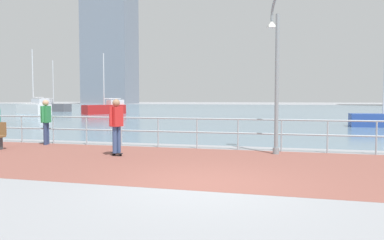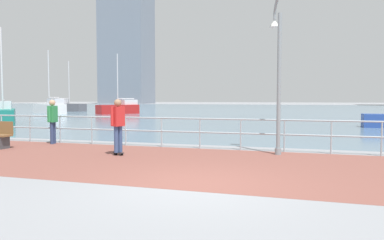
{
  "view_description": "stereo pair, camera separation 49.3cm",
  "coord_description": "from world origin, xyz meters",
  "px_view_note": "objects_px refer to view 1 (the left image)",
  "views": [
    {
      "loc": [
        1.59,
        -7.12,
        1.72
      ],
      "look_at": [
        -1.05,
        3.07,
        1.1
      ],
      "focal_mm": 34.79,
      "sensor_mm": 36.0,
      "label": 1
    },
    {
      "loc": [
        2.07,
        -6.99,
        1.72
      ],
      "look_at": [
        -1.05,
        3.07,
        1.1
      ],
      "focal_mm": 34.79,
      "sensor_mm": 36.0,
      "label": 2
    }
  ],
  "objects_px": {
    "lamppost": "(275,67)",
    "sailboat_red": "(34,108)",
    "sailboat_navy": "(106,108)",
    "sailboat_yellow": "(53,107)",
    "skateboarder": "(116,122)",
    "bystander": "(46,118)"
  },
  "relations": [
    {
      "from": "lamppost",
      "to": "sailboat_navy",
      "type": "xyz_separation_m",
      "value": [
        -18.87,
        25.03,
        -2.06
      ]
    },
    {
      "from": "bystander",
      "to": "sailboat_yellow",
      "type": "height_order",
      "value": "sailboat_yellow"
    },
    {
      "from": "lamppost",
      "to": "sailboat_navy",
      "type": "bearing_deg",
      "value": 127.01
    },
    {
      "from": "sailboat_red",
      "to": "sailboat_navy",
      "type": "bearing_deg",
      "value": 11.85
    },
    {
      "from": "sailboat_red",
      "to": "skateboarder",
      "type": "bearing_deg",
      "value": -48.64
    },
    {
      "from": "bystander",
      "to": "sailboat_yellow",
      "type": "relative_size",
      "value": 0.25
    },
    {
      "from": "sailboat_red",
      "to": "sailboat_navy",
      "type": "height_order",
      "value": "sailboat_red"
    },
    {
      "from": "sailboat_navy",
      "to": "sailboat_yellow",
      "type": "xyz_separation_m",
      "value": [
        -10.38,
        5.38,
        0.0
      ]
    },
    {
      "from": "bystander",
      "to": "sailboat_navy",
      "type": "relative_size",
      "value": 0.25
    },
    {
      "from": "sailboat_red",
      "to": "sailboat_navy",
      "type": "xyz_separation_m",
      "value": [
        7.77,
        1.63,
        -0.05
      ]
    },
    {
      "from": "skateboarder",
      "to": "sailboat_red",
      "type": "distance_m",
      "value": 33.45
    },
    {
      "from": "lamppost",
      "to": "sailboat_red",
      "type": "relative_size",
      "value": 0.69
    },
    {
      "from": "sailboat_navy",
      "to": "lamppost",
      "type": "bearing_deg",
      "value": -52.99
    },
    {
      "from": "bystander",
      "to": "sailboat_yellow",
      "type": "distance_m",
      "value": 36.89
    },
    {
      "from": "lamppost",
      "to": "sailboat_navy",
      "type": "distance_m",
      "value": 31.41
    },
    {
      "from": "sailboat_yellow",
      "to": "lamppost",
      "type": "bearing_deg",
      "value": -46.12
    },
    {
      "from": "bystander",
      "to": "sailboat_red",
      "type": "xyz_separation_m",
      "value": [
        -18.39,
        23.31,
        -0.3
      ]
    },
    {
      "from": "bystander",
      "to": "sailboat_navy",
      "type": "distance_m",
      "value": 27.11
    },
    {
      "from": "sailboat_navy",
      "to": "sailboat_red",
      "type": "bearing_deg",
      "value": -168.15
    },
    {
      "from": "sailboat_red",
      "to": "sailboat_yellow",
      "type": "distance_m",
      "value": 7.48
    },
    {
      "from": "skateboarder",
      "to": "bystander",
      "type": "bearing_deg",
      "value": 154.2
    },
    {
      "from": "bystander",
      "to": "sailboat_yellow",
      "type": "xyz_separation_m",
      "value": [
        -21.0,
        30.32,
        -0.35
      ]
    }
  ]
}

